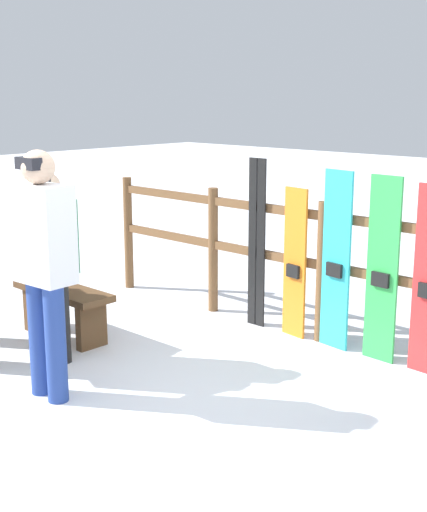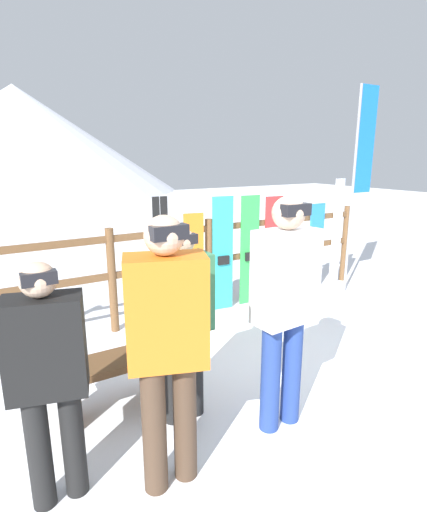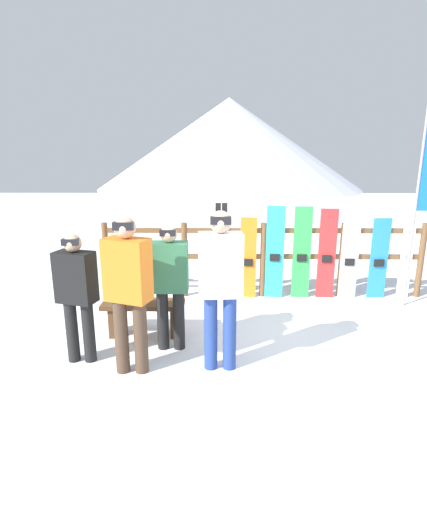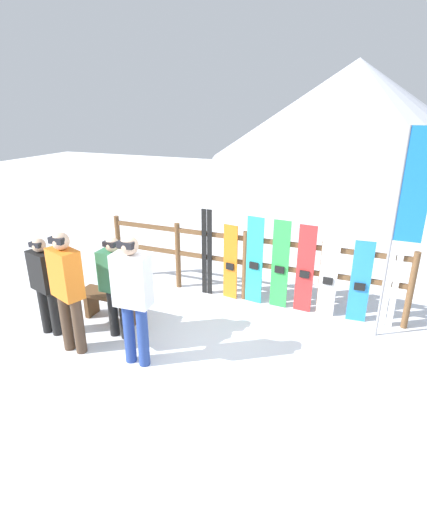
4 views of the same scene
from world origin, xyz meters
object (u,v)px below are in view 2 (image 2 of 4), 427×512
at_px(snowboard_white, 292,250).
at_px(rental_flag, 360,163).
at_px(person_plaid_green, 182,313).
at_px(snowboard_blue, 316,247).
at_px(person_black, 48,371).
at_px(ski_pair_black, 162,261).
at_px(snowboard_green, 249,251).
at_px(snowboard_orange, 194,266).
at_px(person_white, 285,299).
at_px(snowboard_cyan, 223,255).
at_px(person_orange, 167,339).
at_px(snowboard_red, 273,249).
at_px(bench, 119,372).
at_px(ski_pair_white, 337,233).

relative_size(snowboard_white, rental_flag, 0.46).
bearing_deg(person_plaid_green, snowboard_blue, 29.50).
bearing_deg(person_black, ski_pair_black, 52.63).
bearing_deg(snowboard_blue, snowboard_green, 179.99).
relative_size(snowboard_orange, snowboard_blue, 1.01).
xyz_separation_m(person_black, snowboard_blue, (4.34, 2.20, -0.20)).
xyz_separation_m(snowboard_orange, snowboard_white, (1.70, 0.00, 0.01)).
height_order(person_white, snowboard_cyan, person_white).
bearing_deg(snowboard_blue, person_orange, -146.55).
xyz_separation_m(snowboard_red, snowboard_blue, (0.88, -0.00, -0.08)).
relative_size(person_white, snowboard_white, 1.30).
height_order(snowboard_green, snowboard_blue, snowboard_green).
distance_m(snowboard_white, rental_flag, 1.63).
xyz_separation_m(snowboard_cyan, rental_flag, (2.20, -0.36, 1.20)).
height_order(bench, snowboard_blue, snowboard_blue).
bearing_deg(bench, person_black, -131.20).
height_order(bench, person_plaid_green, person_plaid_green).
bearing_deg(snowboard_blue, ski_pair_black, 179.92).
bearing_deg(ski_pair_black, person_plaid_green, -109.03).
bearing_deg(rental_flag, ski_pair_black, 173.31).
distance_m(bench, snowboard_orange, 2.15).
distance_m(bench, person_orange, 1.17).
xyz_separation_m(person_black, snowboard_green, (3.03, 2.20, -0.11)).
distance_m(snowboard_green, rental_flag, 2.15).
relative_size(snowboard_cyan, ski_pair_white, 0.90).
xyz_separation_m(snowboard_cyan, snowboard_blue, (1.76, -0.00, -0.10)).
bearing_deg(snowboard_green, snowboard_orange, -179.99).
height_order(bench, snowboard_cyan, snowboard_cyan).
xyz_separation_m(snowboard_green, ski_pair_white, (1.76, 0.00, 0.09)).
bearing_deg(bench, person_plaid_green, -42.72).
bearing_deg(snowboard_green, person_white, -120.55).
distance_m(bench, snowboard_blue, 4.02).
height_order(person_white, snowboard_orange, person_white).
xyz_separation_m(ski_pair_black, rental_flag, (3.10, -0.36, 1.18)).
relative_size(snowboard_white, snowboard_blue, 1.02).
height_order(person_black, snowboard_green, snowboard_green).
bearing_deg(person_white, snowboard_red, 52.37).
height_order(person_orange, snowboard_red, person_orange).
distance_m(bench, ski_pair_black, 1.89).
distance_m(person_white, person_black, 1.67).
relative_size(snowboard_cyan, snowboard_green, 1.01).
xyz_separation_m(bench, snowboard_blue, (3.72, 1.49, 0.35)).
xyz_separation_m(snowboard_blue, rental_flag, (0.44, -0.36, 1.30)).
bearing_deg(bench, snowboard_orange, 44.43).
xyz_separation_m(ski_pair_black, snowboard_cyan, (0.90, -0.00, -0.03)).
bearing_deg(snowboard_green, snowboard_white, -0.01).
bearing_deg(rental_flag, snowboard_green, 168.33).
relative_size(person_black, snowboard_green, 0.99).
xyz_separation_m(person_plaid_green, ski_pair_black, (0.65, 1.87, -0.10)).
height_order(person_plaid_green, snowboard_green, person_plaid_green).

